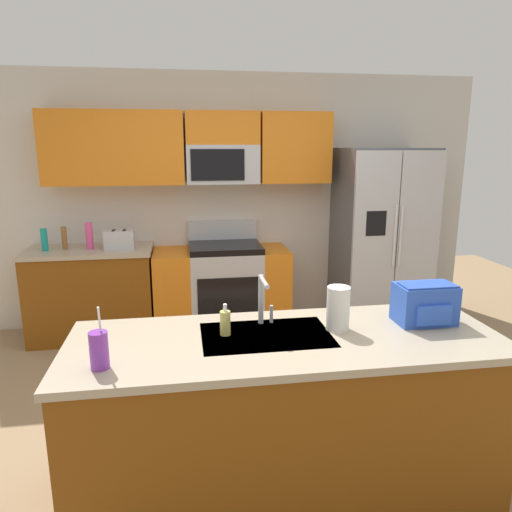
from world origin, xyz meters
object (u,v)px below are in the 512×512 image
(range_oven, at_px, (222,287))
(sink_faucet, at_px, (263,296))
(bottle_teal, at_px, (44,240))
(soap_dispenser, at_px, (225,322))
(toaster, at_px, (119,239))
(bottle_pink, at_px, (89,236))
(drink_cup_purple, at_px, (99,350))
(pepper_mill, at_px, (64,238))
(paper_towel_roll, at_px, (338,308))
(refrigerator, at_px, (381,238))
(backpack, at_px, (425,303))

(range_oven, bearing_deg, sink_faucet, -88.96)
(sink_faucet, bearing_deg, range_oven, 91.04)
(bottle_teal, relative_size, soap_dispenser, 1.26)
(toaster, xyz_separation_m, bottle_pink, (-0.28, 0.03, 0.04))
(bottle_teal, bearing_deg, range_oven, 1.37)
(toaster, distance_m, drink_cup_purple, 2.59)
(pepper_mill, height_order, paper_towel_roll, paper_towel_roll)
(range_oven, height_order, refrigerator, refrigerator)
(toaster, bearing_deg, range_oven, 3.05)
(pepper_mill, xyz_separation_m, paper_towel_roll, (1.93, -2.36, 0.01))
(range_oven, bearing_deg, backpack, -68.08)
(range_oven, distance_m, pepper_mill, 1.61)
(sink_faucet, relative_size, drink_cup_purple, 0.96)
(bottle_teal, xyz_separation_m, soap_dispenser, (1.50, -2.30, -0.04))
(backpack, bearing_deg, range_oven, 111.92)
(pepper_mill, distance_m, bottle_teal, 0.18)
(bottle_pink, bearing_deg, backpack, -46.42)
(toaster, bearing_deg, refrigerator, -0.42)
(range_oven, xyz_separation_m, backpack, (0.94, -2.34, 0.57))
(drink_cup_purple, bearing_deg, soap_dispenser, 26.56)
(toaster, height_order, bottle_pink, bottle_pink)
(range_oven, relative_size, sink_faucet, 4.82)
(bottle_pink, bearing_deg, pepper_mill, 175.96)
(toaster, height_order, backpack, backpack)
(backpack, bearing_deg, bottle_pink, 133.58)
(refrigerator, distance_m, soap_dispenser, 2.93)
(range_oven, xyz_separation_m, paper_towel_roll, (0.43, -2.36, 0.58))
(soap_dispenser, bearing_deg, refrigerator, 50.77)
(pepper_mill, bearing_deg, refrigerator, -1.25)
(bottle_pink, height_order, sink_faucet, sink_faucet)
(drink_cup_purple, height_order, soap_dispenser, drink_cup_purple)
(drink_cup_purple, height_order, backpack, drink_cup_purple)
(range_oven, height_order, sink_faucet, sink_faucet)
(range_oven, distance_m, drink_cup_purple, 2.80)
(toaster, height_order, paper_towel_roll, paper_towel_roll)
(refrigerator, bearing_deg, range_oven, 177.54)
(refrigerator, relative_size, backpack, 5.78)
(soap_dispenser, bearing_deg, backpack, 0.00)
(drink_cup_purple, bearing_deg, bottle_teal, 109.24)
(paper_towel_roll, bearing_deg, backpack, 2.33)
(bottle_pink, distance_m, backpack, 3.21)
(pepper_mill, height_order, sink_faucet, sink_faucet)
(sink_faucet, xyz_separation_m, drink_cup_purple, (-0.81, -0.40, -0.08))
(range_oven, height_order, soap_dispenser, range_oven)
(drink_cup_purple, xyz_separation_m, backpack, (1.71, 0.29, 0.03))
(sink_faucet, distance_m, backpack, 0.91)
(pepper_mill, bearing_deg, backpack, -43.74)
(refrigerator, xyz_separation_m, bottle_teal, (-3.35, 0.03, 0.08))
(range_oven, xyz_separation_m, refrigerator, (1.68, -0.07, 0.48))
(refrigerator, xyz_separation_m, backpack, (-0.73, -2.27, 0.09))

